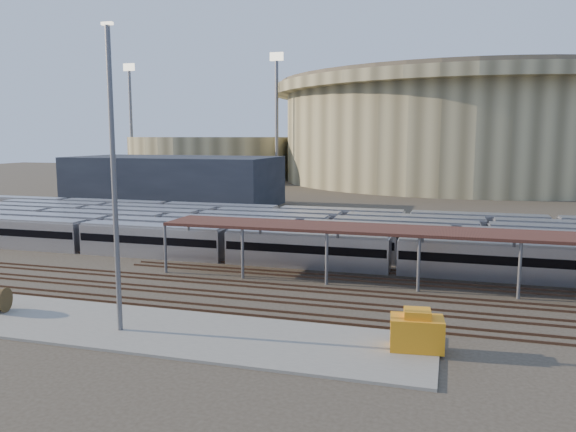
# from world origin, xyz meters

# --- Properties ---
(ground) EXTENTS (420.00, 420.00, 0.00)m
(ground) POSITION_xyz_m (0.00, 0.00, 0.00)
(ground) COLOR #383026
(ground) RESTS_ON ground
(apron) EXTENTS (50.00, 9.00, 0.20)m
(apron) POSITION_xyz_m (-5.00, -15.00, 0.10)
(apron) COLOR gray
(apron) RESTS_ON ground
(subway_trains) EXTENTS (122.59, 23.90, 3.60)m
(subway_trains) POSITION_xyz_m (0.38, 18.50, 1.80)
(subway_trains) COLOR silver
(subway_trains) RESTS_ON ground
(inspection_shed) EXTENTS (60.30, 6.00, 5.30)m
(inspection_shed) POSITION_xyz_m (22.00, 4.00, 4.98)
(inspection_shed) COLOR slate
(inspection_shed) RESTS_ON ground
(empty_tracks) EXTENTS (170.00, 9.62, 0.18)m
(empty_tracks) POSITION_xyz_m (0.00, -5.00, 0.09)
(empty_tracks) COLOR #4C3323
(empty_tracks) RESTS_ON ground
(stadium) EXTENTS (124.00, 124.00, 32.50)m
(stadium) POSITION_xyz_m (25.00, 140.00, 16.47)
(stadium) COLOR tan
(stadium) RESTS_ON ground
(secondary_arena) EXTENTS (56.00, 56.00, 14.00)m
(secondary_arena) POSITION_xyz_m (-60.00, 130.00, 7.00)
(secondary_arena) COLOR tan
(secondary_arena) RESTS_ON ground
(service_building) EXTENTS (42.00, 20.00, 10.00)m
(service_building) POSITION_xyz_m (-35.00, 55.00, 5.00)
(service_building) COLOR #1E232D
(service_building) RESTS_ON ground
(floodlight_0) EXTENTS (4.00, 1.00, 38.40)m
(floodlight_0) POSITION_xyz_m (-30.00, 110.00, 20.65)
(floodlight_0) COLOR slate
(floodlight_0) RESTS_ON ground
(floodlight_1) EXTENTS (4.00, 1.00, 38.40)m
(floodlight_1) POSITION_xyz_m (-85.00, 120.00, 20.65)
(floodlight_1) COLOR slate
(floodlight_1) RESTS_ON ground
(floodlight_3) EXTENTS (4.00, 1.00, 38.40)m
(floodlight_3) POSITION_xyz_m (-10.00, 160.00, 20.65)
(floodlight_3) COLOR slate
(floodlight_3) RESTS_ON ground
(cable_reel_east) EXTENTS (1.57, 2.21, 1.99)m
(cable_reel_east) POSITION_xyz_m (-13.93, -14.86, 1.20)
(cable_reel_east) COLOR brown
(cable_reel_east) RESTS_ON apron
(yard_light_pole) EXTENTS (0.80, 0.36, 21.49)m
(yard_light_pole) POSITION_xyz_m (-2.33, -15.93, 11.03)
(yard_light_pole) COLOR slate
(yard_light_pole) RESTS_ON apron
(yellow_equipment) EXTENTS (3.64, 2.50, 2.14)m
(yellow_equipment) POSITION_xyz_m (18.50, -13.69, 1.27)
(yellow_equipment) COLOR orange
(yellow_equipment) RESTS_ON apron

